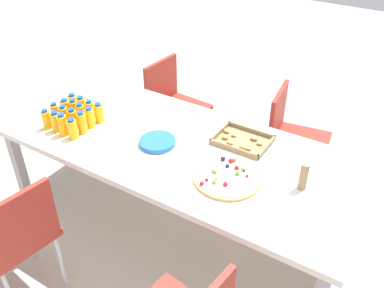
{
  "coord_description": "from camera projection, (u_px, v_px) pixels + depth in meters",
  "views": [
    {
      "loc": [
        1.18,
        -1.71,
        2.18
      ],
      "look_at": [
        0.1,
        0.02,
        0.77
      ],
      "focal_mm": 39.48,
      "sensor_mm": 36.0,
      "label": 1
    }
  ],
  "objects": [
    {
      "name": "juice_bottle_13",
      "position": [
        82.0,
        106.0,
        2.76
      ],
      "size": [
        0.06,
        0.06,
        0.14
      ],
      "color": "#FAAC14",
      "rests_on": "party_table"
    },
    {
      "name": "juice_bottle_1",
      "position": [
        56.0,
        122.0,
        2.6
      ],
      "size": [
        0.06,
        0.06,
        0.13
      ],
      "color": "#FBAB14",
      "rests_on": "party_table"
    },
    {
      "name": "juice_bottle_11",
      "position": [
        90.0,
        118.0,
        2.64
      ],
      "size": [
        0.05,
        0.05,
        0.14
      ],
      "color": "#F9AB14",
      "rests_on": "party_table"
    },
    {
      "name": "chair_far_left",
      "position": [
        173.0,
        102.0,
        3.46
      ],
      "size": [
        0.43,
        0.43,
        0.83
      ],
      "rotation": [
        0.0,
        0.0,
        -1.65
      ],
      "color": "maroon",
      "rests_on": "ground_plane"
    },
    {
      "name": "juice_bottle_4",
      "position": [
        56.0,
        114.0,
        2.68
      ],
      "size": [
        0.05,
        0.05,
        0.14
      ],
      "color": "#FAAF14",
      "rests_on": "party_table"
    },
    {
      "name": "party_table",
      "position": [
        176.0,
        152.0,
        2.55
      ],
      "size": [
        2.25,
        0.94,
        0.75
      ],
      "color": "silver",
      "rests_on": "ground_plane"
    },
    {
      "name": "napkin_stack",
      "position": [
        87.0,
        92.0,
        3.05
      ],
      "size": [
        0.15,
        0.15,
        0.02
      ],
      "primitive_type": "cube",
      "color": "white",
      "rests_on": "party_table"
    },
    {
      "name": "juice_bottle_7",
      "position": [
        82.0,
        123.0,
        2.58
      ],
      "size": [
        0.06,
        0.06,
        0.15
      ],
      "color": "#FAAB14",
      "rests_on": "party_table"
    },
    {
      "name": "juice_bottle_0",
      "position": [
        46.0,
        119.0,
        2.63
      ],
      "size": [
        0.05,
        0.05,
        0.13
      ],
      "color": "#FAAC14",
      "rests_on": "party_table"
    },
    {
      "name": "juice_bottle_2",
      "position": [
        63.0,
        125.0,
        2.56
      ],
      "size": [
        0.06,
        0.06,
        0.15
      ],
      "color": "#FBAD14",
      "rests_on": "party_table"
    },
    {
      "name": "juice_bottle_14",
      "position": [
        90.0,
        110.0,
        2.72
      ],
      "size": [
        0.06,
        0.06,
        0.13
      ],
      "color": "#FAAF14",
      "rests_on": "party_table"
    },
    {
      "name": "chair_far_right",
      "position": [
        291.0,
        134.0,
        3.06
      ],
      "size": [
        0.45,
        0.45,
        0.83
      ],
      "rotation": [
        0.0,
        0.0,
        -1.43
      ],
      "color": "maroon",
      "rests_on": "ground_plane"
    },
    {
      "name": "juice_bottle_10",
      "position": [
        81.0,
        114.0,
        2.67
      ],
      "size": [
        0.05,
        0.05,
        0.15
      ],
      "color": "#F9AE14",
      "rests_on": "party_table"
    },
    {
      "name": "juice_bottle_5",
      "position": [
        64.0,
        117.0,
        2.65
      ],
      "size": [
        0.05,
        0.05,
        0.15
      ],
      "color": "#F9AF14",
      "rests_on": "party_table"
    },
    {
      "name": "cardboard_tube",
      "position": [
        304.0,
        176.0,
        2.14
      ],
      "size": [
        0.04,
        0.04,
        0.15
      ],
      "primitive_type": "cylinder",
      "color": "#9E7A56",
      "rests_on": "party_table"
    },
    {
      "name": "juice_bottle_3",
      "position": [
        73.0,
        129.0,
        2.53
      ],
      "size": [
        0.06,
        0.06,
        0.13
      ],
      "color": "#F9AD14",
      "rests_on": "party_table"
    },
    {
      "name": "snack_tray",
      "position": [
        242.0,
        141.0,
        2.52
      ],
      "size": [
        0.32,
        0.25,
        0.04
      ],
      "color": "olive",
      "rests_on": "party_table"
    },
    {
      "name": "juice_bottle_15",
      "position": [
        99.0,
        113.0,
        2.69
      ],
      "size": [
        0.06,
        0.06,
        0.14
      ],
      "color": "#FAAF14",
      "rests_on": "party_table"
    },
    {
      "name": "chair_near_left",
      "position": [
        16.0,
        234.0,
        2.26
      ],
      "size": [
        0.45,
        0.45,
        0.83
      ],
      "rotation": [
        0.0,
        0.0,
        1.43
      ],
      "color": "maroon",
      "rests_on": "ground_plane"
    },
    {
      "name": "ground_plane",
      "position": [
        178.0,
        232.0,
        2.94
      ],
      "size": [
        12.0,
        12.0,
        0.0
      ],
      "primitive_type": "plane",
      "color": "#B2A899"
    },
    {
      "name": "juice_bottle_9",
      "position": [
        74.0,
        111.0,
        2.7
      ],
      "size": [
        0.05,
        0.05,
        0.15
      ],
      "color": "#FAAC14",
      "rests_on": "party_table"
    },
    {
      "name": "juice_bottle_12",
      "position": [
        73.0,
        104.0,
        2.79
      ],
      "size": [
        0.06,
        0.06,
        0.14
      ],
      "color": "#FAAF14",
      "rests_on": "party_table"
    },
    {
      "name": "juice_bottle_8",
      "position": [
        66.0,
        109.0,
        2.73
      ],
      "size": [
        0.06,
        0.06,
        0.14
      ],
      "color": "#FAAC14",
      "rests_on": "party_table"
    },
    {
      "name": "fruit_pizza",
      "position": [
        228.0,
        177.0,
        2.24
      ],
      "size": [
        0.37,
        0.37,
        0.05
      ],
      "color": "tan",
      "rests_on": "party_table"
    },
    {
      "name": "juice_bottle_6",
      "position": [
        73.0,
        120.0,
        2.61
      ],
      "size": [
        0.06,
        0.06,
        0.15
      ],
      "color": "#F9AC14",
      "rests_on": "party_table"
    },
    {
      "name": "plate_stack",
      "position": [
        157.0,
        142.0,
        2.51
      ],
      "size": [
        0.22,
        0.22,
        0.03
      ],
      "color": "blue",
      "rests_on": "party_table"
    }
  ]
}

